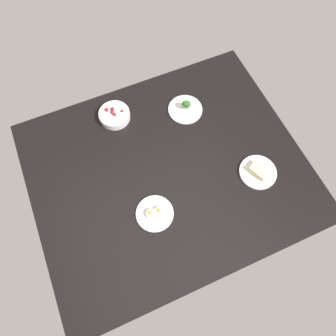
{
  "coord_description": "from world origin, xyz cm",
  "views": [
    {
      "loc": [
        -24.26,
        -56.13,
        145.42
      ],
      "look_at": [
        0.0,
        0.0,
        6.0
      ],
      "focal_mm": 33.0,
      "sensor_mm": 36.0,
      "label": 1
    }
  ],
  "objects_px": {
    "plate_broccoli": "(185,109)",
    "plate_sandwich": "(258,172)",
    "bowl_berries": "(114,115)",
    "plate_eggs": "(155,213)"
  },
  "relations": [
    {
      "from": "plate_eggs",
      "to": "plate_sandwich",
      "type": "height_order",
      "value": "plate_eggs"
    },
    {
      "from": "plate_broccoli",
      "to": "bowl_berries",
      "type": "xyz_separation_m",
      "value": [
        -0.37,
        0.11,
        0.01
      ]
    },
    {
      "from": "plate_broccoli",
      "to": "bowl_berries",
      "type": "height_order",
      "value": "plate_broccoli"
    },
    {
      "from": "plate_broccoli",
      "to": "plate_sandwich",
      "type": "bearing_deg",
      "value": -70.0
    },
    {
      "from": "bowl_berries",
      "to": "plate_eggs",
      "type": "bearing_deg",
      "value": -90.63
    },
    {
      "from": "plate_broccoli",
      "to": "plate_sandwich",
      "type": "distance_m",
      "value": 0.51
    },
    {
      "from": "plate_eggs",
      "to": "plate_sandwich",
      "type": "bearing_deg",
      "value": -0.89
    },
    {
      "from": "plate_eggs",
      "to": "plate_broccoli",
      "type": "relative_size",
      "value": 0.96
    },
    {
      "from": "plate_eggs",
      "to": "plate_sandwich",
      "type": "xyz_separation_m",
      "value": [
        0.55,
        -0.01,
        0.0
      ]
    },
    {
      "from": "plate_broccoli",
      "to": "plate_sandwich",
      "type": "height_order",
      "value": "plate_broccoli"
    }
  ]
}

